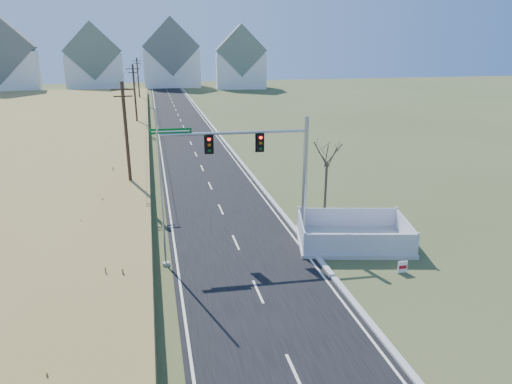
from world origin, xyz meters
name	(u,v)px	position (x,y,z in m)	size (l,w,h in m)	color
ground	(249,274)	(0.00, 0.00, 0.00)	(260.00, 260.00, 0.00)	#424E26
road	(181,122)	(0.00, 50.00, 0.03)	(8.00, 180.00, 0.06)	black
curb	(208,121)	(4.15, 50.00, 0.09)	(0.30, 180.00, 0.18)	#B2AFA8
utility_pole_near	(127,138)	(-6.50, 15.00, 4.68)	(1.80, 0.26, 9.00)	#422D1E
utility_pole_mid	(135,96)	(-6.50, 45.00, 4.68)	(1.80, 0.26, 9.00)	#422D1E
utility_pole_far	(138,80)	(-6.50, 75.00, 4.68)	(1.80, 0.26, 9.00)	#422D1E
condo_nw	(0,61)	(-38.00, 100.00, 7.70)	(17.69, 13.38, 19.05)	white
condo_nnw	(94,62)	(-18.00, 108.00, 6.94)	(14.93, 11.17, 17.03)	white
condo_n	(171,59)	(2.00, 112.00, 7.61)	(15.27, 10.20, 18.54)	white
condo_ne	(240,62)	(20.00, 104.00, 6.84)	(14.12, 10.51, 16.52)	white
traffic_signal_mast	(275,166)	(2.61, 4.58, 4.62)	(9.53, 0.92, 7.59)	#9EA0A5
fence_enclosure	(353,239)	(7.00, 2.36, 0.29)	(7.53, 5.95, 1.53)	#B7B5AD
open_sign	(402,267)	(7.98, -1.76, 0.36)	(0.54, 0.07, 0.67)	white
flagpole	(162,207)	(-4.30, 2.00, 3.45)	(0.39, 0.39, 8.64)	#B7B5AD
bare_tree	(327,153)	(7.00, 7.15, 4.62)	(2.16, 2.16, 5.74)	#4C3F33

